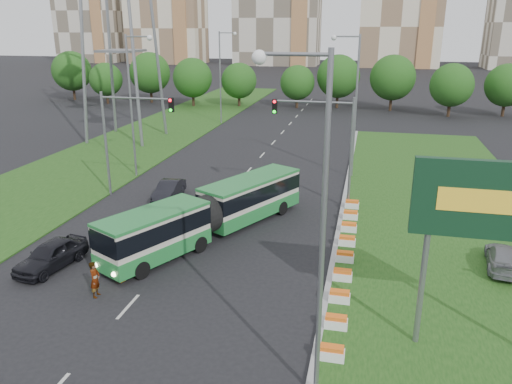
% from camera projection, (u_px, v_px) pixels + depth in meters
% --- Properties ---
extents(ground, '(360.00, 360.00, 0.00)m').
position_uv_depth(ground, '(225.00, 258.00, 28.44)').
color(ground, black).
rests_on(ground, ground).
extents(grass_median, '(14.00, 60.00, 0.15)m').
position_uv_depth(grass_median, '(447.00, 225.00, 33.06)').
color(grass_median, '#194413').
rests_on(grass_median, ground).
extents(median_kerb, '(0.30, 60.00, 0.18)m').
position_uv_depth(median_kerb, '(341.00, 216.00, 34.53)').
color(median_kerb, '#989898').
rests_on(median_kerb, ground).
extents(left_verge, '(12.00, 110.00, 0.10)m').
position_uv_depth(left_verge, '(132.00, 145.00, 55.36)').
color(left_verge, '#194413').
rests_on(left_verge, ground).
extents(lane_markings, '(0.20, 100.00, 0.01)m').
position_uv_depth(lane_markings, '(253.00, 165.00, 47.58)').
color(lane_markings, '#BBBAB3').
rests_on(lane_markings, ground).
extents(flower_planters, '(1.10, 18.10, 0.60)m').
position_uv_depth(flower_planters, '(345.00, 257.00, 27.62)').
color(flower_planters, white).
rests_on(flower_planters, grass_median).
extents(billboard, '(6.00, 0.37, 8.00)m').
position_uv_depth(billboard, '(495.00, 209.00, 18.35)').
color(billboard, gray).
rests_on(billboard, ground).
extents(traffic_mast_median, '(5.76, 0.32, 8.00)m').
position_uv_depth(traffic_mast_median, '(329.00, 135.00, 34.99)').
color(traffic_mast_median, gray).
rests_on(traffic_mast_median, ground).
extents(traffic_mast_left, '(5.76, 0.32, 8.00)m').
position_uv_depth(traffic_mast_left, '(124.00, 128.00, 37.27)').
color(traffic_mast_left, gray).
rests_on(traffic_mast_left, ground).
extents(street_lamps, '(36.00, 60.00, 12.00)m').
position_uv_depth(street_lamps, '(222.00, 121.00, 36.43)').
color(street_lamps, gray).
rests_on(street_lamps, ground).
extents(tree_line, '(120.00, 8.00, 9.00)m').
position_uv_depth(tree_line, '(389.00, 82.00, 75.78)').
color(tree_line, '#1D5316').
rests_on(tree_line, ground).
extents(midrise_west, '(22.00, 14.00, 36.00)m').
position_uv_depth(midrise_west, '(89.00, 11.00, 181.63)').
color(midrise_west, beige).
rests_on(midrise_west, ground).
extents(articulated_bus, '(2.42, 15.52, 2.56)m').
position_uv_depth(articulated_bus, '(207.00, 212.00, 31.11)').
color(articulated_bus, beige).
rests_on(articulated_bus, ground).
extents(car_left_near, '(2.51, 4.68, 1.51)m').
position_uv_depth(car_left_near, '(51.00, 255.00, 27.11)').
color(car_left_near, black).
rests_on(car_left_near, ground).
extents(car_left_far, '(1.68, 4.26, 1.38)m').
position_uv_depth(car_left_far, '(169.00, 190.00, 38.09)').
color(car_left_far, black).
rests_on(car_left_far, ground).
extents(car_median, '(2.26, 4.41, 1.22)m').
position_uv_depth(car_median, '(504.00, 258.00, 26.77)').
color(car_median, gray).
rests_on(car_median, grass_median).
extents(pedestrian, '(0.50, 0.71, 1.84)m').
position_uv_depth(pedestrian, '(95.00, 279.00, 24.15)').
color(pedestrian, gray).
rests_on(pedestrian, ground).
extents(shopping_trolley, '(0.37, 0.39, 0.63)m').
position_uv_depth(shopping_trolley, '(121.00, 276.00, 25.80)').
color(shopping_trolley, orange).
rests_on(shopping_trolley, ground).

